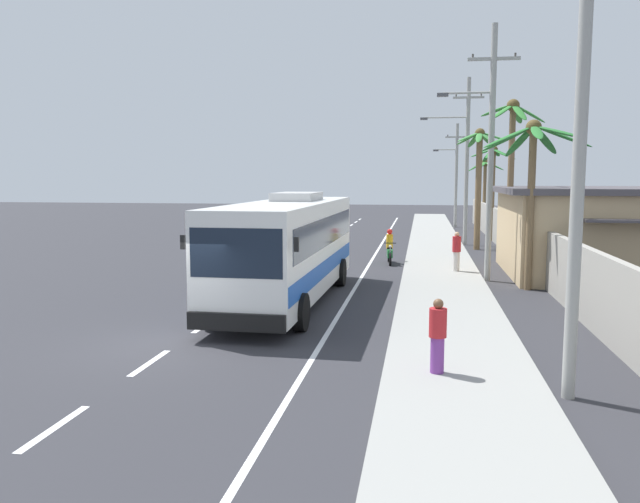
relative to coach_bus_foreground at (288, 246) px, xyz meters
name	(u,v)px	position (x,y,z in m)	size (l,w,h in m)	color
ground_plane	(173,347)	(-1.62, -6.04, -1.87)	(160.00, 160.00, 0.00)	#303035
sidewalk_kerb	(443,284)	(5.18, 3.96, -1.80)	(3.20, 90.00, 0.14)	#999993
lane_markings	(338,266)	(0.56, 8.43, -1.87)	(3.68, 71.00, 0.01)	white
boundary_wall	(530,248)	(8.98, 7.96, -0.79)	(0.24, 60.00, 2.15)	#9E998E
coach_bus_foreground	(288,246)	(0.00, 0.00, 0.00)	(3.12, 11.33, 3.59)	white
motorcycle_beside_bus	(390,250)	(2.84, 9.84, -1.20)	(0.56, 1.96, 1.65)	black
pedestrian_near_kerb	(438,335)	(4.69, -7.51, -0.93)	(0.36, 0.36, 1.54)	#75388E
pedestrian_midwalk	(457,251)	(5.82, 6.91, -0.86)	(0.36, 0.36, 1.68)	beige
utility_pole_nearest	(581,113)	(7.10, -8.23, 3.40)	(2.03, 0.24, 10.21)	#9E9E99
utility_pole_mid	(489,148)	(6.88, 5.36, 3.40)	(3.11, 0.24, 9.95)	#9E9E99
utility_pole_far	(465,157)	(6.85, 18.95, 3.44)	(3.73, 0.24, 9.99)	#9E9E99
utility_pole_distant	(455,172)	(6.98, 32.55, 2.61)	(2.84, 0.24, 8.40)	#9E9E99
palm_nearest	(512,151)	(8.20, 8.93, 3.41)	(2.81, 2.82, 7.52)	brown
palm_second	(485,177)	(9.12, 30.41, 2.26)	(2.79, 2.73, 5.52)	brown
palm_third	(479,168)	(7.46, 16.49, 2.77)	(2.80, 2.67, 6.83)	brown
palm_fourth	(533,161)	(8.23, 3.52, 2.83)	(3.89, 3.86, 6.16)	brown
palm_farthest	(493,175)	(8.80, 21.90, 2.40)	(2.90, 2.86, 6.13)	brown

